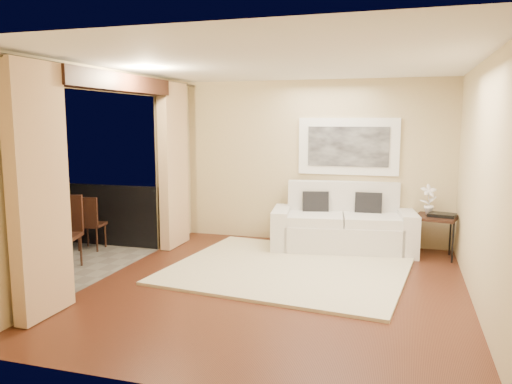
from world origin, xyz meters
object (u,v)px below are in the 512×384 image
at_px(sofa, 343,226).
at_px(side_table, 436,220).
at_px(balcony_chair_far, 89,220).
at_px(ice_bucket, 20,216).
at_px(balcony_chair_near, 65,226).
at_px(orchid, 429,199).
at_px(bistro_table, 26,231).

xyz_separation_m(sofa, side_table, (1.38, -0.10, 0.20)).
relative_size(side_table, balcony_chair_far, 0.81).
bearing_deg(sofa, ice_bucket, -155.00).
distance_m(balcony_chair_near, ice_bucket, 0.61).
xyz_separation_m(orchid, balcony_chair_far, (-5.09, -1.24, -0.37)).
bearing_deg(balcony_chair_near, balcony_chair_far, 89.56).
distance_m(bistro_table, balcony_chair_far, 1.44).
bearing_deg(balcony_chair_near, orchid, 7.96).
height_order(bistro_table, balcony_chair_far, balcony_chair_far).
bearing_deg(side_table, orchid, 134.82).
height_order(side_table, ice_bucket, ice_bucket).
relative_size(bistro_table, balcony_chair_near, 0.72).
distance_m(side_table, orchid, 0.33).
xyz_separation_m(orchid, balcony_chair_near, (-4.85, -2.11, -0.27)).
bearing_deg(balcony_chair_near, side_table, 6.40).
distance_m(orchid, ice_bucket, 5.78).
distance_m(sofa, side_table, 1.40).
height_order(orchid, balcony_chair_near, orchid).
bearing_deg(side_table, bistro_table, -153.42).
bearing_deg(ice_bucket, orchid, 26.60).
bearing_deg(balcony_chair_far, sofa, -171.04).
distance_m(orchid, balcony_chair_near, 5.30).
bearing_deg(bistro_table, ice_bucket, 150.88).
bearing_deg(bistro_table, balcony_chair_far, 92.82).
relative_size(bistro_table, balcony_chair_far, 0.84).
bearing_deg(orchid, side_table, -45.18).
height_order(bistro_table, balcony_chair_near, balcony_chair_near).
bearing_deg(balcony_chair_far, ice_bucket, 77.53).
xyz_separation_m(orchid, bistro_table, (-5.01, -2.67, -0.24)).
bearing_deg(side_table, balcony_chair_near, -158.04).
height_order(balcony_chair_far, ice_bucket, ice_bucket).
bearing_deg(side_table, sofa, 175.93).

